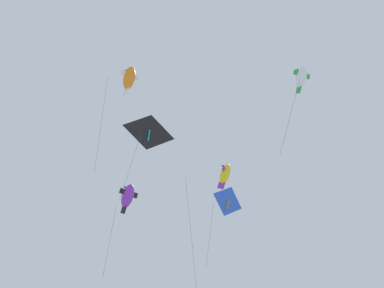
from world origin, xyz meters
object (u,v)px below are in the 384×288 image
object	(u,v)px
kite_delta_highest	(227,202)
kite_fish_upper_right	(128,196)
kite_fish_mid_left	(301,77)
kite_fish_near_left	(225,174)
kite_delta_far_centre	(148,133)
kite_fish_near_right	(129,78)

from	to	relation	value
kite_delta_highest	kite_fish_upper_right	xyz separation A→B (m)	(4.73, 5.07, -1.40)
kite_fish_mid_left	kite_fish_near_left	bearing A→B (deg)	97.01
kite_delta_far_centre	kite_fish_near_right	world-z (taller)	kite_fish_near_right
kite_delta_highest	kite_fish_mid_left	xyz separation A→B (m)	(-5.29, 7.35, 3.46)
kite_fish_upper_right	kite_fish_near_right	xyz separation A→B (m)	(0.02, 0.90, 7.33)
kite_fish_near_left	kite_delta_highest	distance (m)	3.03
kite_fish_upper_right	kite_fish_mid_left	size ratio (longest dim) A/B	1.02
kite_fish_near_left	kite_delta_highest	bearing A→B (deg)	16.63
kite_delta_highest	kite_delta_far_centre	world-z (taller)	kite_delta_far_centre
kite_delta_highest	kite_fish_near_left	bearing A→B (deg)	-145.32
kite_fish_near_left	kite_delta_far_centre	size ratio (longest dim) A/B	1.68
kite_delta_highest	kite_fish_upper_right	world-z (taller)	kite_delta_highest
kite_delta_highest	kite_fish_near_right	bearing A→B (deg)	168.64
kite_fish_near_left	kite_fish_upper_right	xyz separation A→B (m)	(5.12, 2.09, -1.82)
kite_fish_near_left	kite_fish_upper_right	world-z (taller)	kite_fish_near_left
kite_delta_highest	kite_fish_near_right	world-z (taller)	kite_fish_near_right
kite_delta_far_centre	kite_fish_near_right	xyz separation A→B (m)	(0.76, 1.86, 2.83)
kite_delta_far_centre	kite_delta_highest	bearing A→B (deg)	4.69
kite_fish_upper_right	kite_delta_far_centre	bearing A→B (deg)	0.15
kite_fish_near_right	kite_delta_highest	bearing A→B (deg)	3.21
kite_fish_mid_left	kite_delta_highest	bearing A→B (deg)	84.51
kite_fish_near_left	kite_fish_near_right	world-z (taller)	kite_fish_near_right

